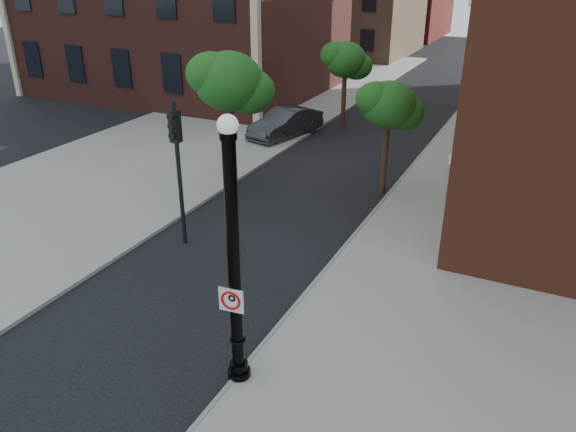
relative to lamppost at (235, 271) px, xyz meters
The scene contains 13 objects.
ground 3.50m from the lamppost, 166.18° to the left, with size 120.00×120.00×0.00m, color black.
sidewalk_right 11.54m from the lamppost, 69.64° to the left, with size 8.00×60.00×0.12m, color gray.
sidewalk_left 21.75m from the lamppost, 120.94° to the left, with size 10.00×50.00×0.12m, color gray.
curb_edge 10.85m from the lamppost, 90.26° to the left, with size 0.10×60.00×0.14m, color gray.
lamppost is the anchor object (origin of this frame).
no_parking_sign 0.61m from the lamppost, 95.24° to the right, with size 0.55×0.10×0.55m.
parked_car 18.34m from the lamppost, 112.90° to the left, with size 1.55×4.45×1.47m, color #2C2C31.
traffic_signal_left 6.90m from the lamppost, 135.29° to the left, with size 0.30×0.38×4.67m.
traffic_signal_right 10.65m from the lamppost, 75.26° to the left, with size 0.35×0.43×5.16m.
utility_pole 10.58m from the lamppost, 75.20° to the left, with size 0.11×0.11×5.51m, color #999999.
street_tree_a 11.10m from the lamppost, 121.29° to the left, with size 3.00×2.71×5.40m.
street_tree_b 20.16m from the lamppost, 104.27° to the left, with size 2.53×2.28×4.55m.
street_tree_c 11.86m from the lamppost, 91.78° to the left, with size 2.42×2.19×4.36m.
Camera 1 is at (7.30, -8.78, 8.50)m, focal length 35.00 mm.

